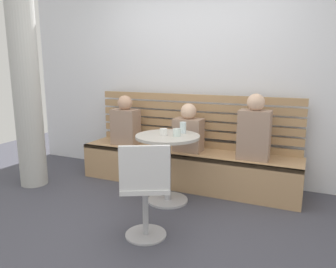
{
  "coord_description": "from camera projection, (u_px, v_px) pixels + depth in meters",
  "views": [
    {
      "loc": [
        1.38,
        -2.4,
        1.45
      ],
      "look_at": [
        -0.0,
        0.66,
        0.75
      ],
      "focal_mm": 34.75,
      "sensor_mm": 36.0,
      "label": 1
    }
  ],
  "objects": [
    {
      "name": "ground",
      "position": [
        139.0,
        227.0,
        2.99
      ],
      "size": [
        8.0,
        8.0,
        0.0
      ],
      "primitive_type": "plane",
      "color": "#42424C"
    },
    {
      "name": "cup_glass_tall",
      "position": [
        183.0,
        127.0,
        3.52
      ],
      "size": [
        0.07,
        0.07,
        0.12
      ],
      "primitive_type": "cylinder",
      "color": "silver",
      "rests_on": "cafe_table"
    },
    {
      "name": "person_adult",
      "position": [
        254.0,
        130.0,
        3.54
      ],
      "size": [
        0.34,
        0.22,
        0.73
      ],
      "color": "#9E7F6B",
      "rests_on": "booth_bench"
    },
    {
      "name": "white_chair",
      "position": [
        145.0,
        188.0,
        2.69
      ],
      "size": [
        0.54,
        0.54,
        0.85
      ],
      "color": "#ADADB2",
      "rests_on": "ground"
    },
    {
      "name": "back_wall",
      "position": [
        200.0,
        66.0,
        4.15
      ],
      "size": [
        5.2,
        0.1,
        2.9
      ],
      "primitive_type": "cube",
      "color": "silver",
      "rests_on": "ground"
    },
    {
      "name": "cafe_table",
      "position": [
        167.0,
        155.0,
        3.46
      ],
      "size": [
        0.68,
        0.68,
        0.74
      ],
      "color": "#ADADB2",
      "rests_on": "ground"
    },
    {
      "name": "cup_glass_short",
      "position": [
        177.0,
        132.0,
        3.35
      ],
      "size": [
        0.08,
        0.08,
        0.08
      ],
      "primitive_type": "cylinder",
      "color": "silver",
      "rests_on": "cafe_table"
    },
    {
      "name": "concrete_pillar",
      "position": [
        25.0,
        71.0,
        3.81
      ],
      "size": [
        0.32,
        0.32,
        2.8
      ],
      "primitive_type": "cylinder",
      "color": "#B2B2AD",
      "rests_on": "ground"
    },
    {
      "name": "person_child_middle",
      "position": [
        188.0,
        131.0,
        3.91
      ],
      "size": [
        0.34,
        0.22,
        0.58
      ],
      "color": "#9E7F6B",
      "rests_on": "booth_bench"
    },
    {
      "name": "booth_backrest",
      "position": [
        193.0,
        120.0,
        4.11
      ],
      "size": [
        2.65,
        0.04,
        0.67
      ],
      "color": "#A68157",
      "rests_on": "booth_bench"
    },
    {
      "name": "cup_ceramic_white",
      "position": [
        164.0,
        132.0,
        3.41
      ],
      "size": [
        0.08,
        0.08,
        0.07
      ],
      "primitive_type": "cylinder",
      "color": "white",
      "rests_on": "cafe_table"
    },
    {
      "name": "person_child_left",
      "position": [
        125.0,
        123.0,
        4.24
      ],
      "size": [
        0.34,
        0.22,
        0.64
      ],
      "color": "#9E7F6B",
      "rests_on": "booth_bench"
    },
    {
      "name": "booth_bench",
      "position": [
        186.0,
        168.0,
        4.01
      ],
      "size": [
        2.7,
        0.52,
        0.44
      ],
      "color": "tan",
      "rests_on": "ground"
    }
  ]
}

